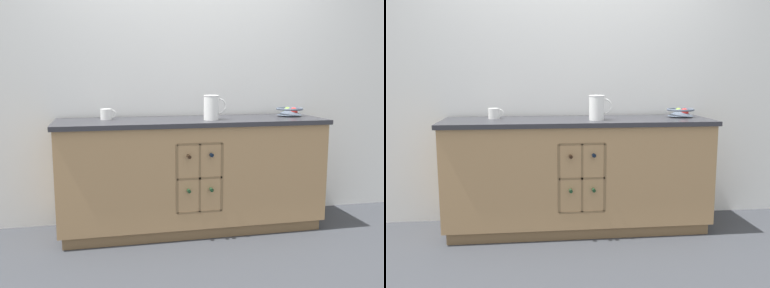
{
  "view_description": "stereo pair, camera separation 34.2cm",
  "coord_description": "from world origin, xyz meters",
  "views": [
    {
      "loc": [
        -0.72,
        -3.3,
        1.26
      ],
      "look_at": [
        0.0,
        0.0,
        0.71
      ],
      "focal_mm": 40.0,
      "sensor_mm": 36.0,
      "label": 1
    },
    {
      "loc": [
        -0.38,
        -3.36,
        1.26
      ],
      "look_at": [
        0.0,
        0.0,
        0.71
      ],
      "focal_mm": 40.0,
      "sensor_mm": 36.0,
      "label": 2
    }
  ],
  "objects": [
    {
      "name": "back_wall",
      "position": [
        0.0,
        0.35,
        1.27
      ],
      "size": [
        4.49,
        0.06,
        2.55
      ],
      "primitive_type": "cube",
      "color": "white",
      "rests_on": "ground_plane"
    },
    {
      "name": "kitchen_island",
      "position": [
        0.0,
        -0.0,
        0.46
      ],
      "size": [
        2.13,
        0.62,
        0.91
      ],
      "color": "brown",
      "rests_on": "ground_plane"
    },
    {
      "name": "fruit_bowl",
      "position": [
        0.87,
        0.08,
        0.95
      ],
      "size": [
        0.23,
        0.23,
        0.08
      ],
      "color": "#4C5666",
      "rests_on": "kitchen_island"
    },
    {
      "name": "ceramic_mug",
      "position": [
        -0.66,
        0.11,
        0.95
      ],
      "size": [
        0.12,
        0.09,
        0.08
      ],
      "color": "white",
      "rests_on": "kitchen_island"
    },
    {
      "name": "ground_plane",
      "position": [
        0.0,
        0.0,
        0.0
      ],
      "size": [
        14.0,
        14.0,
        0.0
      ],
      "primitive_type": "plane",
      "color": "#383A3F"
    },
    {
      "name": "white_pitcher",
      "position": [
        0.14,
        -0.08,
        1.01
      ],
      "size": [
        0.18,
        0.12,
        0.19
      ],
      "color": "white",
      "rests_on": "kitchen_island"
    }
  ]
}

